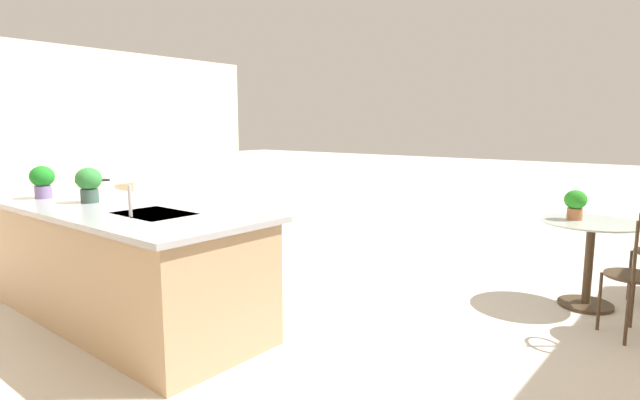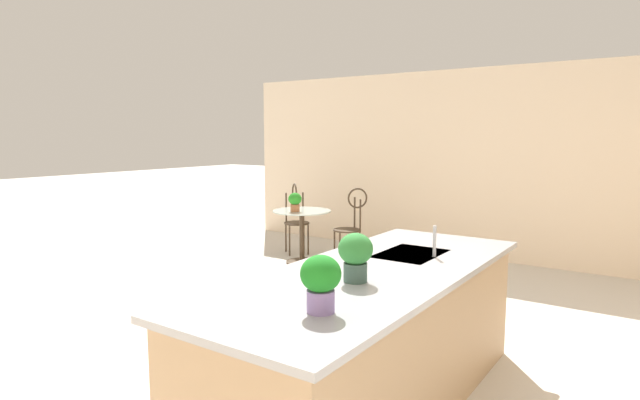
% 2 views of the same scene
% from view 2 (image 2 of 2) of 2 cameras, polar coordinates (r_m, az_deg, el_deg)
% --- Properties ---
extents(ground_plane, '(40.00, 40.00, 0.00)m').
position_cam_2_polar(ground_plane, '(4.34, -2.65, -16.94)').
color(ground_plane, beige).
extents(wall_left_window, '(0.12, 7.80, 2.70)m').
position_cam_2_polar(wall_left_window, '(7.80, 16.60, 3.74)').
color(wall_left_window, beige).
rests_on(wall_left_window, ground).
extents(kitchen_island, '(2.80, 1.06, 0.92)m').
position_cam_2_polar(kitchen_island, '(3.50, 5.76, -14.79)').
color(kitchen_island, tan).
rests_on(kitchen_island, ground).
extents(bistro_table, '(0.80, 0.80, 0.74)m').
position_cam_2_polar(bistro_table, '(7.22, -1.98, -3.44)').
color(bistro_table, '#3D2D1E').
rests_on(bistro_table, ground).
extents(chair_near_window, '(0.54, 0.54, 1.04)m').
position_cam_2_polar(chair_near_window, '(7.25, 3.39, -2.39)').
color(chair_near_window, '#3D2D1E').
rests_on(chair_near_window, ground).
extents(chair_by_island, '(0.54, 0.54, 1.04)m').
position_cam_2_polar(chair_by_island, '(7.86, -2.64, -1.64)').
color(chair_by_island, '#3D2D1E').
rests_on(chair_by_island, ground).
extents(sink_faucet, '(0.02, 0.02, 0.22)m').
position_cam_2_polar(sink_faucet, '(3.74, 12.37, -4.41)').
color(sink_faucet, '#B2B5BA').
rests_on(sink_faucet, kitchen_island).
extents(potted_plant_on_table, '(0.18, 0.18, 0.26)m').
position_cam_2_polar(potted_plant_on_table, '(7.04, -2.74, -0.08)').
color(potted_plant_on_table, '#9E603D').
rests_on(potted_plant_on_table, bistro_table).
extents(potted_plant_counter_near, '(0.20, 0.20, 0.29)m').
position_cam_2_polar(potted_plant_counter_near, '(3.04, 3.89, -5.88)').
color(potted_plant_counter_near, '#385147').
rests_on(potted_plant_counter_near, kitchen_island).
extents(potted_plant_counter_far, '(0.20, 0.20, 0.28)m').
position_cam_2_polar(potted_plant_counter_far, '(2.52, 0.08, -8.67)').
color(potted_plant_counter_far, '#7A669E').
rests_on(potted_plant_counter_far, kitchen_island).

